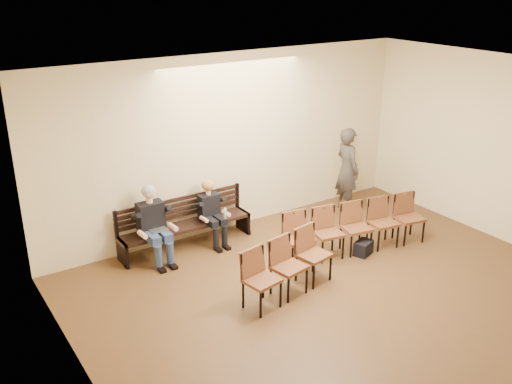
# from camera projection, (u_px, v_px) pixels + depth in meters

# --- Properties ---
(ground) EXTENTS (10.00, 10.00, 0.00)m
(ground) POSITION_uv_depth(u_px,v_px,m) (422.00, 351.00, 7.84)
(ground) COLOR #54351C
(ground) RESTS_ON ground
(room_walls) EXTENTS (8.02, 10.01, 3.51)m
(room_walls) POSITION_uv_depth(u_px,v_px,m) (396.00, 161.00, 7.53)
(room_walls) COLOR beige
(room_walls) RESTS_ON ground
(bench) EXTENTS (2.60, 0.90, 0.45)m
(bench) POSITION_uv_depth(u_px,v_px,m) (186.00, 236.00, 10.74)
(bench) COLOR black
(bench) RESTS_ON ground
(seated_man) EXTENTS (0.58, 0.80, 1.39)m
(seated_man) POSITION_uv_depth(u_px,v_px,m) (153.00, 223.00, 10.12)
(seated_man) COLOR black
(seated_man) RESTS_ON ground
(seated_woman) EXTENTS (0.48, 0.67, 1.12)m
(seated_woman) POSITION_uv_depth(u_px,v_px,m) (212.00, 216.00, 10.77)
(seated_woman) COLOR black
(seated_woman) RESTS_ON ground
(laptop) EXTENTS (0.33, 0.28, 0.22)m
(laptop) POSITION_uv_depth(u_px,v_px,m) (159.00, 232.00, 10.09)
(laptop) COLOR #B7B7BB
(laptop) RESTS_ON bench
(water_bottle) EXTENTS (0.08, 0.08, 0.22)m
(water_bottle) POSITION_uv_depth(u_px,v_px,m) (225.00, 219.00, 10.62)
(water_bottle) COLOR silver
(water_bottle) RESTS_ON bench
(bag) EXTENTS (0.42, 0.35, 0.26)m
(bag) POSITION_uv_depth(u_px,v_px,m) (363.00, 248.00, 10.47)
(bag) COLOR black
(bag) RESTS_ON ground
(passerby) EXTENTS (0.61, 0.84, 2.12)m
(passerby) POSITION_uv_depth(u_px,v_px,m) (348.00, 164.00, 12.08)
(passerby) COLOR #36322C
(passerby) RESTS_ON ground
(chair_row_front) EXTENTS (1.76, 0.81, 0.95)m
(chair_row_front) POSITION_uv_depth(u_px,v_px,m) (289.00, 267.00, 9.08)
(chair_row_front) COLOR brown
(chair_row_front) RESTS_ON ground
(chair_row_back) EXTENTS (2.89, 1.03, 0.93)m
(chair_row_back) POSITION_uv_depth(u_px,v_px,m) (356.00, 228.00, 10.48)
(chair_row_back) COLOR brown
(chair_row_back) RESTS_ON ground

